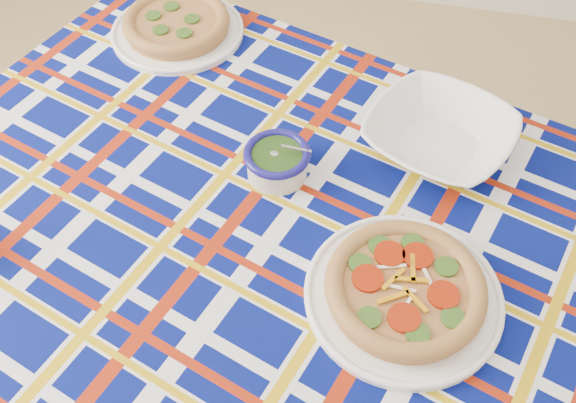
% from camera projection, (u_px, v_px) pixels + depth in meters
% --- Properties ---
extents(dining_table, '(1.86, 1.47, 0.76)m').
position_uv_depth(dining_table, '(317.00, 269.00, 1.18)').
color(dining_table, brown).
rests_on(dining_table, floor).
extents(tablecloth, '(1.90, 1.52, 0.11)m').
position_uv_depth(tablecloth, '(318.00, 262.00, 1.16)').
color(tablecloth, '#050E5C').
rests_on(tablecloth, dining_table).
extents(main_focaccia_plate, '(0.40, 0.40, 0.06)m').
position_uv_depth(main_focaccia_plate, '(405.00, 288.00, 1.02)').
color(main_focaccia_plate, '#A46C3A').
rests_on(main_focaccia_plate, tablecloth).
extents(pesto_bowl, '(0.16, 0.16, 0.07)m').
position_uv_depth(pesto_bowl, '(277.00, 160.00, 1.19)').
color(pesto_bowl, black).
rests_on(pesto_bowl, tablecloth).
extents(serving_bowl, '(0.36, 0.36, 0.07)m').
position_uv_depth(serving_bowl, '(439.00, 136.00, 1.24)').
color(serving_bowl, white).
rests_on(serving_bowl, tablecloth).
extents(second_focaccia_plate, '(0.41, 0.41, 0.06)m').
position_uv_depth(second_focaccia_plate, '(177.00, 24.00, 1.47)').
color(second_focaccia_plate, '#A46C3A').
rests_on(second_focaccia_plate, tablecloth).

